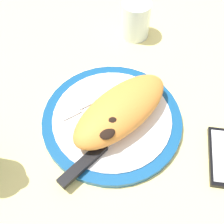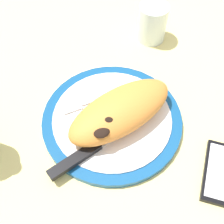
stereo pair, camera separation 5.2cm
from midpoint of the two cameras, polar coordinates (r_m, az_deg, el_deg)
The scene contains 6 objects.
ground_plane at distance 64.57cm, azimuth -2.30°, elevation -2.70°, with size 150.00×150.00×3.00cm, color #E5D684.
plate at distance 62.64cm, azimuth -2.37°, elevation -1.61°, with size 28.24×28.24×1.62cm.
calzone at distance 59.07cm, azimuth -0.92°, elevation 0.18°, with size 23.38×12.06×6.26cm.
fork at distance 64.20cm, azimuth -5.99°, elevation 1.74°, with size 17.66×3.32×0.40cm.
knife at distance 57.63cm, azimuth -5.74°, elevation -7.81°, with size 24.24×5.24×1.20cm.
water_glass at distance 77.80cm, azimuth 2.37°, elevation 16.23°, with size 6.86×6.86×9.19cm.
Camera 1 is at (20.80, 26.82, 53.49)cm, focal length 49.67 mm.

